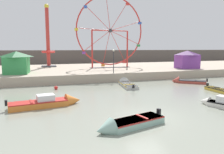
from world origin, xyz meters
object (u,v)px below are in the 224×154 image
object	(u,v)px
carnival_booth_purple_stall	(187,59)
mooring_buoy_orange	(56,88)
motorboat_faded_red	(185,81)
motorboat_white_red_stripe	(220,104)
ferris_wheel_red_frame	(110,32)
motorboat_seafoam	(125,124)
drop_tower_red_tower	(48,44)
motorboat_pale_grey	(126,83)
motorboat_mustard_yellow	(224,91)
carnival_booth_green_kiosk	(17,62)
promenade_lamp_near	(114,57)
motorboat_orange_hull	(51,102)

from	to	relation	value
carnival_booth_purple_stall	mooring_buoy_orange	distance (m)	25.01
motorboat_faded_red	carnival_booth_purple_stall	size ratio (longest dim) A/B	1.05
motorboat_faded_red	motorboat_white_red_stripe	size ratio (longest dim) A/B	1.10
motorboat_faded_red	ferris_wheel_red_frame	distance (m)	17.04
motorboat_seafoam	carnival_booth_purple_stall	xyz separation A→B (m)	(20.56, 21.31, 2.70)
motorboat_faded_red	drop_tower_red_tower	distance (m)	26.86
motorboat_seafoam	ferris_wheel_red_frame	size ratio (longest dim) A/B	0.37
motorboat_white_red_stripe	mooring_buoy_orange	distance (m)	17.70
motorboat_pale_grey	ferris_wheel_red_frame	world-z (taller)	ferris_wheel_red_frame
motorboat_mustard_yellow	motorboat_seafoam	world-z (taller)	motorboat_seafoam
motorboat_mustard_yellow	motorboat_faded_red	xyz separation A→B (m)	(0.37, 7.32, 0.03)
motorboat_seafoam	carnival_booth_green_kiosk	xyz separation A→B (m)	(-8.32, 21.94, 2.69)
promenade_lamp_near	mooring_buoy_orange	bearing A→B (deg)	-154.80
carnival_booth_green_kiosk	carnival_booth_purple_stall	bearing A→B (deg)	3.23
motorboat_faded_red	motorboat_orange_hull	bearing A→B (deg)	59.10
carnival_booth_purple_stall	motorboat_faded_red	bearing A→B (deg)	-123.76
motorboat_faded_red	drop_tower_red_tower	xyz separation A→B (m)	(-18.22, 18.96, 5.46)
drop_tower_red_tower	promenade_lamp_near	world-z (taller)	drop_tower_red_tower
motorboat_pale_grey	motorboat_white_red_stripe	xyz separation A→B (m)	(3.56, -12.71, 0.10)
carnival_booth_purple_stall	motorboat_orange_hull	bearing A→B (deg)	-145.39
drop_tower_red_tower	carnival_booth_green_kiosk	size ratio (longest dim) A/B	2.89
motorboat_orange_hull	carnival_booth_purple_stall	xyz separation A→B (m)	(24.74, 14.51, 2.61)
motorboat_seafoam	mooring_buoy_orange	xyz separation A→B (m)	(-3.31, 14.34, -0.04)
carnival_booth_purple_stall	ferris_wheel_red_frame	bearing A→B (deg)	159.92
carnival_booth_green_kiosk	motorboat_orange_hull	bearing A→B (deg)	-70.24
motorboat_mustard_yellow	carnival_booth_green_kiosk	world-z (taller)	carnival_booth_green_kiosk
ferris_wheel_red_frame	mooring_buoy_orange	bearing A→B (deg)	-130.35
motorboat_white_red_stripe	drop_tower_red_tower	distance (m)	33.74
ferris_wheel_red_frame	drop_tower_red_tower	xyz separation A→B (m)	(-11.14, 5.55, -2.32)
carnival_booth_green_kiosk	carnival_booth_purple_stall	xyz separation A→B (m)	(28.88, -0.63, 0.01)
ferris_wheel_red_frame	motorboat_seafoam	bearing A→B (deg)	-105.60
ferris_wheel_red_frame	drop_tower_red_tower	distance (m)	12.66
motorboat_seafoam	carnival_booth_green_kiosk	distance (m)	23.62
drop_tower_red_tower	carnival_booth_green_kiosk	distance (m)	12.10
motorboat_pale_grey	carnival_booth_purple_stall	bearing A→B (deg)	-58.44
motorboat_orange_hull	carnival_booth_purple_stall	size ratio (longest dim) A/B	1.45
motorboat_pale_grey	promenade_lamp_near	world-z (taller)	promenade_lamp_near
drop_tower_red_tower	promenade_lamp_near	xyz separation A→B (m)	(8.91, -14.30, -2.09)
motorboat_mustard_yellow	carnival_booth_purple_stall	distance (m)	16.36
motorboat_seafoam	motorboat_orange_hull	xyz separation A→B (m)	(-4.18, 6.80, 0.09)
motorboat_white_red_stripe	promenade_lamp_near	world-z (taller)	promenade_lamp_near
motorboat_mustard_yellow	mooring_buoy_orange	xyz separation A→B (m)	(-17.60, 7.90, 0.01)
motorboat_seafoam	motorboat_pale_grey	bearing A→B (deg)	-126.63
motorboat_mustard_yellow	carnival_booth_purple_stall	world-z (taller)	carnival_booth_purple_stall
carnival_booth_green_kiosk	motorboat_mustard_yellow	bearing A→B (deg)	-29.94
ferris_wheel_red_frame	carnival_booth_purple_stall	distance (m)	15.11
motorboat_mustard_yellow	motorboat_pale_grey	bearing A→B (deg)	-133.17
motorboat_white_red_stripe	carnival_booth_green_kiosk	xyz separation A→B (m)	(-17.74, 19.89, 2.65)
motorboat_white_red_stripe	motorboat_mustard_yellow	bearing A→B (deg)	-70.36
motorboat_faded_red	drop_tower_red_tower	world-z (taller)	drop_tower_red_tower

